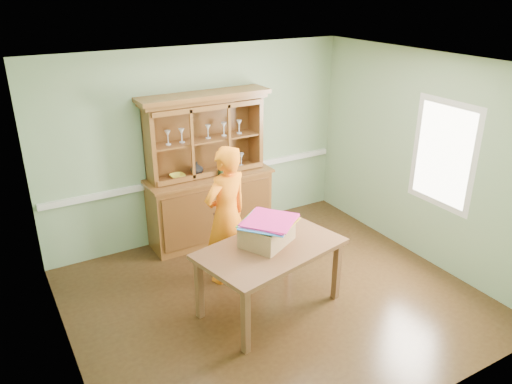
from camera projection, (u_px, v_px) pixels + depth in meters
floor at (274, 298)px, 5.90m from camera, size 4.50×4.50×0.00m
ceiling at (278, 66)px, 4.84m from camera, size 4.50×4.50×0.00m
wall_back at (200, 145)px, 6.96m from camera, size 4.50×0.00×4.50m
wall_left at (57, 245)px, 4.33m from camera, size 0.00×4.00×4.00m
wall_right at (424, 159)px, 6.41m from camera, size 0.00×4.00×4.00m
wall_front at (416, 284)px, 3.78m from camera, size 4.50×0.00×4.50m
chair_rail at (202, 175)px, 7.12m from camera, size 4.41×0.05×0.08m
framed_map at (50, 211)px, 4.50m from camera, size 0.03×0.60×0.46m
window_panel at (443, 155)px, 6.10m from camera, size 0.03×0.96×1.36m
china_hutch at (209, 190)px, 7.01m from camera, size 1.80×0.59×2.11m
dining_table at (270, 254)px, 5.49m from camera, size 1.73×1.25×0.78m
cardboard_box at (267, 233)px, 5.48m from camera, size 0.67×0.63×0.25m
kite_stack at (268, 221)px, 5.41m from camera, size 0.72×0.72×0.05m
person at (226, 215)px, 5.97m from camera, size 0.72×0.57×1.74m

